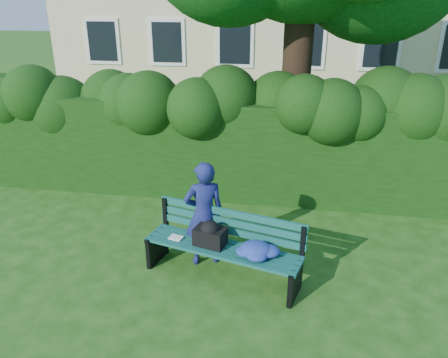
# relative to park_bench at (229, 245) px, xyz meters

# --- Properties ---
(ground) EXTENTS (80.00, 80.00, 0.00)m
(ground) POSITION_rel_park_bench_xyz_m (-0.26, 0.53, -0.50)
(ground) COLOR #1C4A10
(ground) RESTS_ON ground
(hedge) EXTENTS (10.00, 1.00, 1.80)m
(hedge) POSITION_rel_park_bench_xyz_m (-0.26, 2.73, 0.40)
(hedge) COLOR #14330B
(hedge) RESTS_ON ground
(park_bench) EXTENTS (2.18, 1.07, 0.89)m
(park_bench) POSITION_rel_park_bench_xyz_m (0.00, 0.00, 0.00)
(park_bench) COLOR #0D4444
(park_bench) RESTS_ON ground
(man_reading) EXTENTS (0.65, 0.55, 1.52)m
(man_reading) POSITION_rel_park_bench_xyz_m (-0.39, 0.32, 0.26)
(man_reading) COLOR navy
(man_reading) RESTS_ON ground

